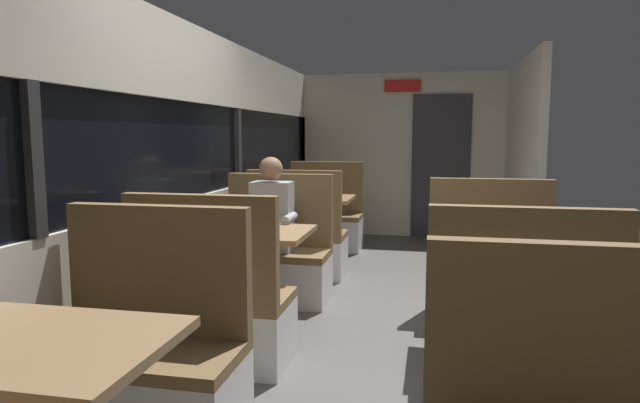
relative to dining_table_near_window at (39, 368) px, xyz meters
name	(u,v)px	position (x,y,z in m)	size (l,w,h in m)	color
ground_plane	(365,343)	(0.89, 2.09, -0.65)	(3.30, 9.20, 0.02)	#514F4C
carriage_window_panel_left	(169,181)	(-0.56, 2.09, 0.47)	(0.09, 8.48, 2.30)	beige
carriage_end_bulkhead	(405,156)	(0.95, 6.28, 0.50)	(2.90, 0.11, 2.30)	beige
carriage_aisle_panel_right	(522,160)	(2.34, 5.09, 0.51)	(0.08, 2.40, 2.30)	beige
dining_table_near_window	(39,368)	(0.00, 0.00, 0.00)	(0.90, 0.70, 0.74)	#9E9EA3
bench_near_window_facing_entry	(145,369)	(0.00, 0.70, -0.31)	(0.95, 0.50, 1.10)	silver
dining_table_mid_window	(249,243)	(0.00, 2.24, 0.00)	(0.90, 0.70, 0.74)	#9E9EA3
bench_mid_window_facing_end	(213,313)	(0.00, 1.54, -0.31)	(0.95, 0.50, 1.10)	silver
bench_mid_window_facing_entry	(276,263)	(0.00, 2.94, -0.31)	(0.95, 0.50, 1.10)	silver
dining_table_far_window	(313,206)	(0.00, 4.48, 0.00)	(0.90, 0.70, 0.74)	#9E9EA3
bench_far_window_facing_end	(298,244)	(0.00, 3.78, -0.31)	(0.95, 0.50, 1.10)	silver
bench_far_window_facing_entry	(325,223)	(0.00, 5.18, -0.31)	(0.95, 0.50, 1.10)	silver
dining_table_rear_aisle	(503,260)	(1.79, 2.04, 0.00)	(0.90, 0.70, 0.74)	#9E9EA3
bench_rear_aisle_facing_end	(517,348)	(1.79, 1.34, -0.31)	(0.95, 0.50, 1.10)	silver
bench_rear_aisle_facing_entry	(490,279)	(1.79, 2.74, -0.31)	(0.95, 0.50, 1.10)	silver
seated_passenger	(273,241)	(0.00, 2.87, -0.10)	(0.47, 0.55, 1.26)	#26262D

